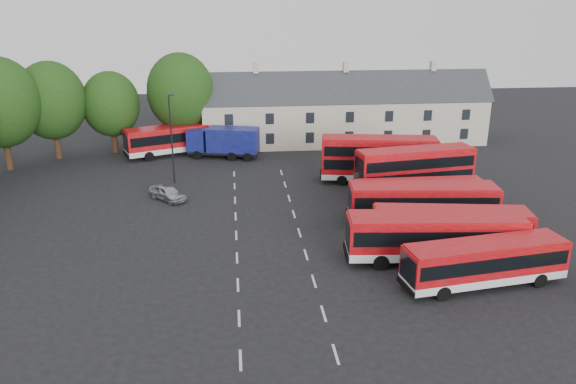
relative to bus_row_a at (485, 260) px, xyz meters
name	(u,v)px	position (x,y,z in m)	size (l,w,h in m)	color
ground	(237,246)	(-15.79, 7.64, -1.83)	(140.00, 140.00, 0.00)	black
lane_markings	(268,234)	(-13.29, 9.64, -1.82)	(5.15, 33.80, 0.01)	beige
treeline	(24,113)	(-36.53, 27.01, 4.86)	(29.92, 32.59, 12.01)	black
terrace_houses	(344,112)	(-1.79, 37.64, 2.04)	(35.70, 7.13, 10.06)	beige
bus_row_a	(485,260)	(0.00, 0.00, 0.00)	(10.98, 3.98, 3.04)	silver
bus_row_b	(435,234)	(-1.99, 3.72, 0.25)	(12.43, 3.87, 3.46)	silver
bus_row_c	(451,226)	(-0.16, 5.43, 0.09)	(11.51, 4.18, 3.18)	silver
bus_row_d	(423,201)	(-0.59, 10.47, 0.20)	(12.12, 3.83, 3.37)	silver
bus_row_e	(419,195)	(-0.31, 12.24, 0.04)	(10.99, 2.57, 3.11)	silver
bus_dd_south	(415,169)	(0.88, 17.36, 0.75)	(11.28, 4.11, 4.52)	silver
bus_dd_north	(379,157)	(-1.46, 21.46, 0.82)	(11.58, 4.33, 4.64)	silver
bus_north	(178,137)	(-22.20, 34.12, 0.24)	(12.31, 7.15, 3.44)	silver
box_truck	(224,141)	(-16.79, 32.03, 0.15)	(8.41, 4.39, 3.52)	black
silver_car	(168,193)	(-21.93, 18.36, -1.14)	(1.63, 4.04, 1.38)	#B3B6BC
lamppost	(172,137)	(-21.74, 23.29, 2.92)	(0.62, 0.30, 8.89)	black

